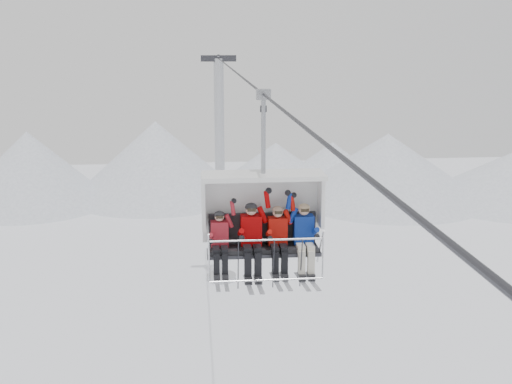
{
  "coord_description": "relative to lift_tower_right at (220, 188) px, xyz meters",
  "views": [
    {
      "loc": [
        -1.46,
        -15.02,
        14.46
      ],
      "look_at": [
        0.0,
        0.0,
        10.81
      ],
      "focal_mm": 45.0,
      "sensor_mm": 36.0,
      "label": 1
    }
  ],
  "objects": [
    {
      "name": "skier_center_right",
      "position": [
        0.31,
        -23.79,
        4.43
      ],
      "size": [
        0.41,
        1.69,
        1.64
      ],
      "color": "#B20E07",
      "rests_on": "chairlift_carrier"
    },
    {
      "name": "skier_far_right",
      "position": [
        0.89,
        -23.79,
        4.45
      ],
      "size": [
        0.43,
        1.69,
        1.7
      ],
      "color": "navy",
      "rests_on": "chairlift_carrier"
    },
    {
      "name": "haul_cable",
      "position": [
        0.0,
        -22.0,
        7.52
      ],
      "size": [
        0.06,
        50.0,
        0.06
      ],
      "primitive_type": "cylinder",
      "rotation": [
        1.57,
        0.0,
        0.0
      ],
      "color": "#2D2D32",
      "rests_on": "lift_tower_left"
    },
    {
      "name": "skier_center_left",
      "position": [
        -0.27,
        -23.78,
        4.47
      ],
      "size": [
        0.45,
        1.69,
        1.77
      ],
      "color": "#A70103",
      "rests_on": "chairlift_carrier"
    },
    {
      "name": "lift_tower_right",
      "position": [
        0.0,
        0.0,
        0.0
      ],
      "size": [
        2.0,
        1.8,
        13.48
      ],
      "color": "#AAADB2",
      "rests_on": "ground"
    },
    {
      "name": "chairlift_carrier",
      "position": [
        0.0,
        -23.48,
        4.95
      ],
      "size": [
        2.65,
        1.17,
        3.98
      ],
      "color": "black",
      "rests_on": "haul_cable"
    },
    {
      "name": "skier_far_left",
      "position": [
        -0.96,
        -23.8,
        4.4
      ],
      "size": [
        0.38,
        1.69,
        1.53
      ],
      "color": "#AE1F2C",
      "rests_on": "chairlift_carrier"
    },
    {
      "name": "ridgeline",
      "position": [
        -1.58,
        20.05,
        -2.94
      ],
      "size": [
        72.0,
        21.0,
        7.0
      ],
      "color": "white",
      "rests_on": "ground"
    }
  ]
}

